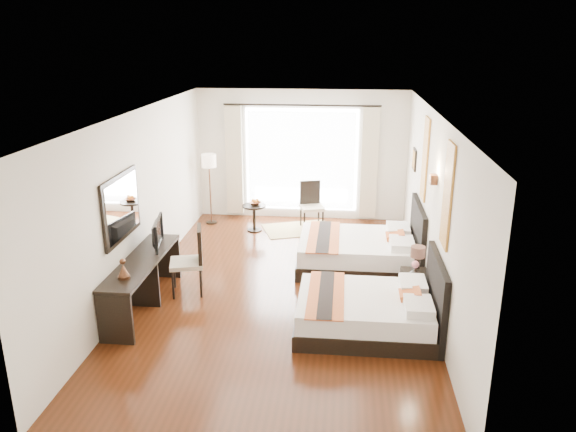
# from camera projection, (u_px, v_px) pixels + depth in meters

# --- Properties ---
(floor) EXTENTS (4.50, 7.50, 0.01)m
(floor) POSITION_uv_depth(u_px,v_px,m) (283.00, 290.00, 8.97)
(floor) COLOR #3D1B0B
(floor) RESTS_ON ground
(ceiling) EXTENTS (4.50, 7.50, 0.02)m
(ceiling) POSITION_uv_depth(u_px,v_px,m) (282.00, 114.00, 8.11)
(ceiling) COLOR white
(ceiling) RESTS_ON wall_headboard
(wall_headboard) EXTENTS (0.01, 7.50, 2.80)m
(wall_headboard) POSITION_uv_depth(u_px,v_px,m) (432.00, 210.00, 8.32)
(wall_headboard) COLOR silver
(wall_headboard) RESTS_ON floor
(wall_desk) EXTENTS (0.01, 7.50, 2.80)m
(wall_desk) POSITION_uv_depth(u_px,v_px,m) (140.00, 202.00, 8.75)
(wall_desk) COLOR silver
(wall_desk) RESTS_ON floor
(wall_window) EXTENTS (4.50, 0.01, 2.80)m
(wall_window) POSITION_uv_depth(u_px,v_px,m) (302.00, 155.00, 12.08)
(wall_window) COLOR silver
(wall_window) RESTS_ON floor
(wall_entry) EXTENTS (4.50, 0.01, 2.80)m
(wall_entry) POSITION_uv_depth(u_px,v_px,m) (236.00, 328.00, 4.99)
(wall_entry) COLOR silver
(wall_entry) RESTS_ON floor
(window_glass) EXTENTS (2.40, 0.02, 2.20)m
(window_glass) POSITION_uv_depth(u_px,v_px,m) (301.00, 160.00, 12.10)
(window_glass) COLOR white
(window_glass) RESTS_ON wall_window
(sheer_curtain) EXTENTS (2.30, 0.02, 2.10)m
(sheer_curtain) POSITION_uv_depth(u_px,v_px,m) (301.00, 161.00, 12.04)
(sheer_curtain) COLOR white
(sheer_curtain) RESTS_ON wall_window
(drape_left) EXTENTS (0.35, 0.14, 2.35)m
(drape_left) POSITION_uv_depth(u_px,v_px,m) (234.00, 160.00, 12.15)
(drape_left) COLOR #BBB391
(drape_left) RESTS_ON floor
(drape_right) EXTENTS (0.35, 0.14, 2.35)m
(drape_right) POSITION_uv_depth(u_px,v_px,m) (369.00, 163.00, 11.87)
(drape_right) COLOR #BBB391
(drape_right) RESTS_ON floor
(art_panel_near) EXTENTS (0.03, 0.50, 1.35)m
(art_panel_near) POSITION_uv_depth(u_px,v_px,m) (448.00, 195.00, 7.08)
(art_panel_near) COLOR brown
(art_panel_near) RESTS_ON wall_headboard
(art_panel_far) EXTENTS (0.03, 0.50, 1.35)m
(art_panel_far) POSITION_uv_depth(u_px,v_px,m) (425.00, 159.00, 9.14)
(art_panel_far) COLOR brown
(art_panel_far) RESTS_ON wall_headboard
(wall_sconce) EXTENTS (0.10, 0.14, 0.14)m
(wall_sconce) POSITION_uv_depth(u_px,v_px,m) (433.00, 179.00, 7.98)
(wall_sconce) COLOR #4D2D1B
(wall_sconce) RESTS_ON wall_headboard
(mirror_frame) EXTENTS (0.04, 1.25, 0.95)m
(mirror_frame) POSITION_uv_depth(u_px,v_px,m) (121.00, 207.00, 7.96)
(mirror_frame) COLOR black
(mirror_frame) RESTS_ON wall_desk
(mirror_glass) EXTENTS (0.01, 1.12, 0.82)m
(mirror_glass) POSITION_uv_depth(u_px,v_px,m) (123.00, 207.00, 7.96)
(mirror_glass) COLOR white
(mirror_glass) RESTS_ON mirror_frame
(bed_near) EXTENTS (1.92, 1.49, 1.08)m
(bed_near) POSITION_uv_depth(u_px,v_px,m) (371.00, 311.00, 7.68)
(bed_near) COLOR black
(bed_near) RESTS_ON floor
(bed_far) EXTENTS (2.07, 1.61, 1.16)m
(bed_far) POSITION_uv_depth(u_px,v_px,m) (362.00, 251.00, 9.74)
(bed_far) COLOR black
(bed_far) RESTS_ON floor
(nightstand) EXTENTS (0.39, 0.48, 0.46)m
(nightstand) POSITION_uv_depth(u_px,v_px,m) (414.00, 287.00, 8.52)
(nightstand) COLOR black
(nightstand) RESTS_ON floor
(table_lamp) EXTENTS (0.22, 0.22, 0.35)m
(table_lamp) POSITION_uv_depth(u_px,v_px,m) (418.00, 253.00, 8.46)
(table_lamp) COLOR black
(table_lamp) RESTS_ON nightstand
(vase) EXTENTS (0.18, 0.18, 0.15)m
(vase) POSITION_uv_depth(u_px,v_px,m) (415.00, 270.00, 8.26)
(vase) COLOR black
(vase) RESTS_ON nightstand
(console_desk) EXTENTS (0.50, 2.20, 0.76)m
(console_desk) POSITION_uv_depth(u_px,v_px,m) (143.00, 283.00, 8.30)
(console_desk) COLOR black
(console_desk) RESTS_ON floor
(television) EXTENTS (0.25, 0.76, 0.44)m
(television) POSITION_uv_depth(u_px,v_px,m) (154.00, 233.00, 8.64)
(television) COLOR black
(television) RESTS_ON console_desk
(bronze_figurine) EXTENTS (0.19, 0.19, 0.25)m
(bronze_figurine) POSITION_uv_depth(u_px,v_px,m) (123.00, 270.00, 7.52)
(bronze_figurine) COLOR #4D2D1B
(bronze_figurine) RESTS_ON console_desk
(desk_chair) EXTENTS (0.61, 0.61, 1.07)m
(desk_chair) POSITION_uv_depth(u_px,v_px,m) (189.00, 273.00, 8.77)
(desk_chair) COLOR #BFAF93
(desk_chair) RESTS_ON floor
(floor_lamp) EXTENTS (0.30, 0.30, 1.51)m
(floor_lamp) POSITION_uv_depth(u_px,v_px,m) (209.00, 166.00, 11.72)
(floor_lamp) COLOR black
(floor_lamp) RESTS_ON floor
(side_table) EXTENTS (0.48, 0.48, 0.55)m
(side_table) POSITION_uv_depth(u_px,v_px,m) (254.00, 218.00, 11.56)
(side_table) COLOR black
(side_table) RESTS_ON floor
(fruit_bowl) EXTENTS (0.25, 0.25, 0.06)m
(fruit_bowl) POSITION_uv_depth(u_px,v_px,m) (255.00, 204.00, 11.49)
(fruit_bowl) COLOR #422617
(fruit_bowl) RESTS_ON side_table
(window_chair) EXTENTS (0.56, 0.56, 0.99)m
(window_chair) POSITION_uv_depth(u_px,v_px,m) (311.00, 214.00, 11.71)
(window_chair) COLOR #BFAF93
(window_chair) RESTS_ON floor
(jute_rug) EXTENTS (1.63, 1.36, 0.01)m
(jute_rug) POSITION_uv_depth(u_px,v_px,m) (298.00, 229.00, 11.72)
(jute_rug) COLOR tan
(jute_rug) RESTS_ON floor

